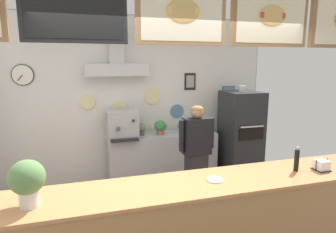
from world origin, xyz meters
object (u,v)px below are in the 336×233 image
(espresso_machine, at_px, (122,124))
(shop_worker, at_px, (196,155))
(condiment_plate, at_px, (215,180))
(pepper_grinder, at_px, (297,159))
(potted_thyme, at_px, (141,128))
(basil_vase, at_px, (27,181))
(potted_rosemary, at_px, (182,126))
(napkin_holder, at_px, (321,165))
(potted_basil, at_px, (160,127))
(pizza_oven, at_px, (240,136))
(potted_sage, at_px, (202,123))

(espresso_machine, bearing_deg, shop_worker, -49.36)
(condiment_plate, relative_size, pepper_grinder, 0.62)
(potted_thyme, height_order, basil_vase, basil_vase)
(espresso_machine, xyz_separation_m, condiment_plate, (0.58, -2.31, -0.11))
(shop_worker, height_order, pepper_grinder, shop_worker)
(potted_rosemary, bearing_deg, napkin_holder, -73.11)
(condiment_plate, distance_m, basil_vase, 1.63)
(potted_rosemary, relative_size, napkin_holder, 1.44)
(potted_thyme, xyz_separation_m, pepper_grinder, (1.17, -2.36, 0.12))
(shop_worker, height_order, potted_thyme, shop_worker)
(potted_basil, relative_size, potted_thyme, 1.18)
(pizza_oven, relative_size, basil_vase, 4.55)
(potted_rosemary, distance_m, pepper_grinder, 2.37)
(espresso_machine, distance_m, basil_vase, 2.59)
(shop_worker, distance_m, potted_sage, 1.25)
(potted_rosemary, bearing_deg, potted_thyme, 176.61)
(pizza_oven, relative_size, espresso_machine, 3.07)
(espresso_machine, relative_size, potted_sage, 2.11)
(espresso_machine, bearing_deg, potted_thyme, 7.23)
(espresso_machine, distance_m, potted_thyme, 0.35)
(potted_thyme, bearing_deg, potted_basil, -7.68)
(potted_thyme, bearing_deg, espresso_machine, -172.77)
(potted_thyme, height_order, napkin_holder, napkin_holder)
(potted_thyme, relative_size, basil_vase, 0.55)
(shop_worker, distance_m, napkin_holder, 1.60)
(pizza_oven, xyz_separation_m, potted_sage, (-0.64, 0.27, 0.24))
(potted_basil, distance_m, potted_sage, 0.80)
(potted_basil, height_order, pepper_grinder, pepper_grinder)
(pizza_oven, bearing_deg, condiment_plate, -125.72)
(potted_basil, xyz_separation_m, potted_thyme, (-0.32, 0.04, -0.02))
(potted_thyme, bearing_deg, basil_vase, -119.37)
(potted_thyme, height_order, condiment_plate, potted_thyme)
(condiment_plate, bearing_deg, potted_thyme, 96.12)
(napkin_holder, bearing_deg, pepper_grinder, 168.13)
(espresso_machine, height_order, potted_thyme, espresso_machine)
(potted_rosemary, bearing_deg, shop_worker, -97.88)
(condiment_plate, distance_m, pepper_grinder, 0.93)
(shop_worker, xyz_separation_m, napkin_holder, (0.87, -1.33, 0.23))
(shop_worker, bearing_deg, potted_sage, -120.86)
(potted_rosemary, height_order, pepper_grinder, pepper_grinder)
(basil_vase, bearing_deg, napkin_holder, -0.15)
(pepper_grinder, bearing_deg, potted_thyme, 116.32)
(shop_worker, xyz_separation_m, potted_basil, (-0.25, 1.05, 0.20))
(espresso_machine, height_order, basil_vase, basil_vase)
(shop_worker, relative_size, napkin_holder, 10.10)
(potted_basil, relative_size, basil_vase, 0.65)
(espresso_machine, distance_m, napkin_holder, 2.97)
(condiment_plate, bearing_deg, potted_basil, 88.29)
(espresso_machine, distance_m, potted_sage, 1.45)
(potted_sage, bearing_deg, potted_basil, -176.13)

